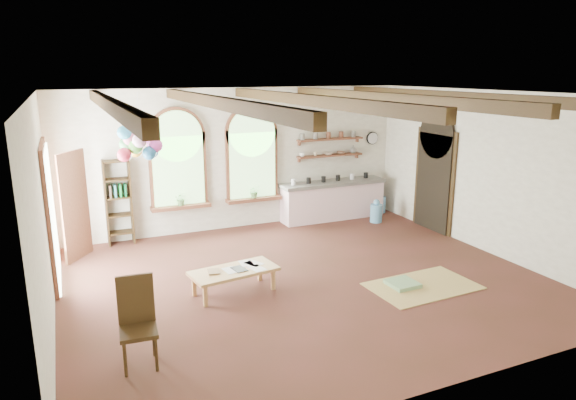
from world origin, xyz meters
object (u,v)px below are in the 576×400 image
kitchen_counter (333,200)px  balloon_cluster (140,143)px  coffee_table (234,272)px  side_chair (139,341)px

kitchen_counter → balloon_cluster: 5.30m
coffee_table → balloon_cluster: (-1.12, 1.64, 1.98)m
kitchen_counter → side_chair: size_ratio=2.38×
side_chair → balloon_cluster: (0.62, 3.22, 2.01)m
balloon_cluster → side_chair: bearing=-100.9°
balloon_cluster → coffee_table: bearing=-55.7°
coffee_table → balloon_cluster: bearing=124.3°
kitchen_counter → side_chair: 7.16m
kitchen_counter → coffee_table: (-3.59, -3.21, -0.12)m
kitchen_counter → side_chair: bearing=-138.0°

